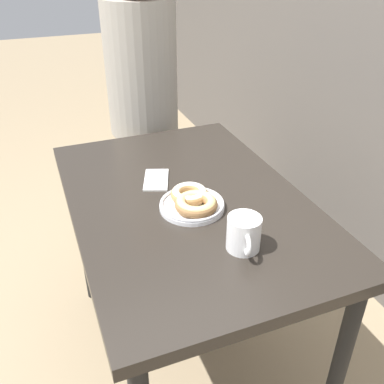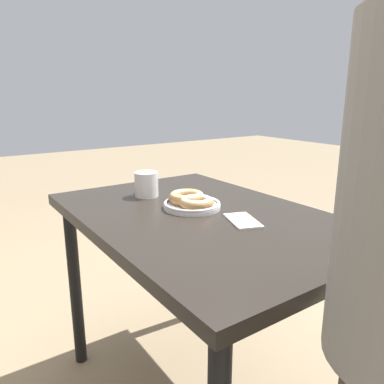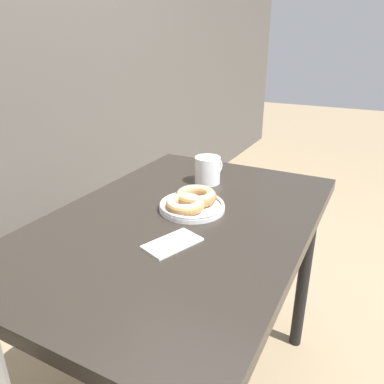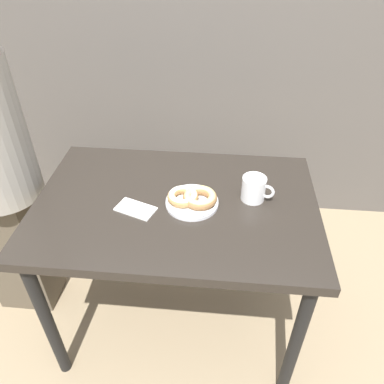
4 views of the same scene
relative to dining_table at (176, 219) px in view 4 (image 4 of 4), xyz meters
name	(u,v)px [view 4 (image 4 of 4)]	position (x,y,z in m)	size (l,w,h in m)	color
ground_plane	(176,342)	(0.00, -0.14, -0.69)	(14.00, 14.00, 0.00)	#937F60
wall_back	(197,2)	(0.00, 0.99, 0.61)	(8.00, 0.05, 2.60)	#56514C
dining_table	(176,219)	(0.00, 0.00, 0.00)	(1.11, 0.74, 0.78)	#28231E
donut_plate	(192,198)	(0.07, -0.01, 0.12)	(0.21, 0.21, 0.05)	white
coffee_mug	(254,188)	(0.30, 0.05, 0.14)	(0.13, 0.09, 0.10)	white
napkin	(136,209)	(-0.15, -0.06, 0.09)	(0.17, 0.13, 0.01)	white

